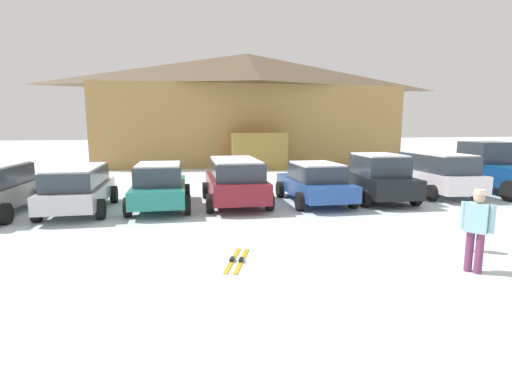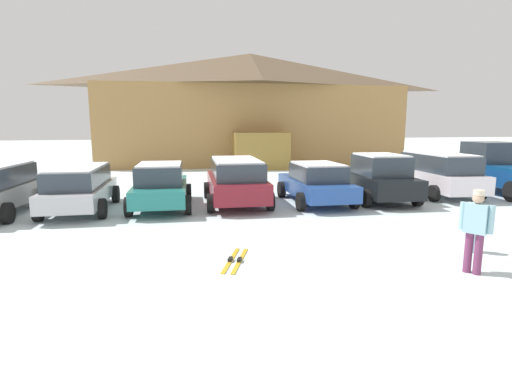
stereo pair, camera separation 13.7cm
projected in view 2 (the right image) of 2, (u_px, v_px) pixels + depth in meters
ski_lodge at (250, 109)px, 29.95m from camera, size 22.29×9.55×8.08m
parked_silver_wagon at (80, 187)px, 13.45m from camera, size 2.13×4.40×1.53m
parked_teal_hatchback at (161, 185)px, 13.97m from camera, size 2.23×4.26×1.59m
parked_maroon_van at (236, 180)px, 14.66m from camera, size 2.39×4.54×1.67m
parked_blue_hatchback at (316, 182)px, 14.88m from camera, size 2.21×4.31×1.52m
parked_black_sedan at (378, 178)px, 15.34m from camera, size 2.40×4.28×1.80m
parked_white_suv at (437, 172)px, 16.58m from camera, size 2.38×4.76×1.76m
pickup_truck at (504, 170)px, 17.01m from camera, size 2.68×5.54×2.15m
skier_child_in_orange_jacket at (471, 228)px, 9.11m from camera, size 0.22×0.35×0.99m
skier_adult_in_blue_parka at (476, 227)px, 7.74m from camera, size 0.42×0.53×1.67m
pair_of_skis at (235, 260)px, 8.59m from camera, size 0.82×1.63×0.08m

